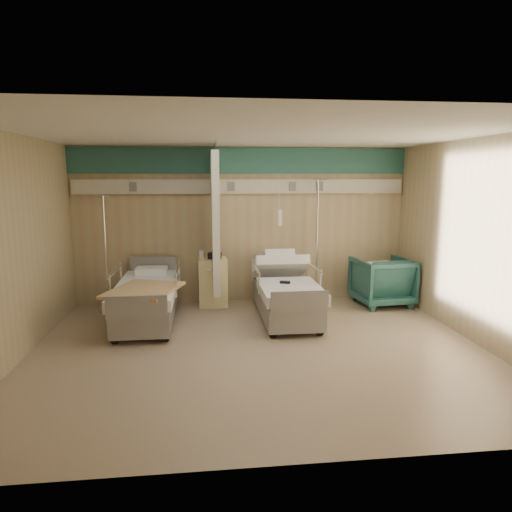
{
  "coord_description": "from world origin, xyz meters",
  "views": [
    {
      "loc": [
        -0.69,
        -5.74,
        2.27
      ],
      "look_at": [
        0.04,
        0.6,
        1.16
      ],
      "focal_mm": 32.0,
      "sensor_mm": 36.0,
      "label": 1
    }
  ],
  "objects_px": {
    "bedside_cabinet": "(213,282)",
    "iv_stand_left": "(108,287)",
    "bed_right": "(286,299)",
    "iv_stand_right": "(316,277)",
    "visitor_armchair": "(382,281)",
    "bed_left": "(147,303)"
  },
  "relations": [
    {
      "from": "bed_right",
      "to": "visitor_armchair",
      "type": "height_order",
      "value": "visitor_armchair"
    },
    {
      "from": "bedside_cabinet",
      "to": "iv_stand_right",
      "type": "distance_m",
      "value": 1.88
    },
    {
      "from": "iv_stand_left",
      "to": "iv_stand_right",
      "type": "bearing_deg",
      "value": 2.46
    },
    {
      "from": "bed_right",
      "to": "bed_left",
      "type": "height_order",
      "value": "same"
    },
    {
      "from": "bed_left",
      "to": "bedside_cabinet",
      "type": "bearing_deg",
      "value": 40.6
    },
    {
      "from": "visitor_armchair",
      "to": "bed_right",
      "type": "bearing_deg",
      "value": 12.23
    },
    {
      "from": "iv_stand_right",
      "to": "visitor_armchair",
      "type": "bearing_deg",
      "value": -16.67
    },
    {
      "from": "bed_left",
      "to": "iv_stand_right",
      "type": "height_order",
      "value": "iv_stand_right"
    },
    {
      "from": "bed_left",
      "to": "iv_stand_left",
      "type": "height_order",
      "value": "iv_stand_left"
    },
    {
      "from": "iv_stand_right",
      "to": "bedside_cabinet",
      "type": "bearing_deg",
      "value": -178.92
    },
    {
      "from": "iv_stand_left",
      "to": "bedside_cabinet",
      "type": "bearing_deg",
      "value": 3.89
    },
    {
      "from": "bedside_cabinet",
      "to": "bed_right",
      "type": "bearing_deg",
      "value": -38.05
    },
    {
      "from": "bedside_cabinet",
      "to": "iv_stand_right",
      "type": "height_order",
      "value": "iv_stand_right"
    },
    {
      "from": "bed_left",
      "to": "bedside_cabinet",
      "type": "height_order",
      "value": "bedside_cabinet"
    },
    {
      "from": "bed_left",
      "to": "visitor_armchair",
      "type": "distance_m",
      "value": 4.1
    },
    {
      "from": "iv_stand_left",
      "to": "bed_left",
      "type": "bearing_deg",
      "value": -46.08
    },
    {
      "from": "visitor_armchair",
      "to": "iv_stand_right",
      "type": "xyz_separation_m",
      "value": [
        -1.12,
        0.34,
        0.03
      ]
    },
    {
      "from": "bed_right",
      "to": "bedside_cabinet",
      "type": "bearing_deg",
      "value": 141.95
    },
    {
      "from": "bedside_cabinet",
      "to": "iv_stand_left",
      "type": "height_order",
      "value": "iv_stand_left"
    },
    {
      "from": "bed_right",
      "to": "iv_stand_right",
      "type": "distance_m",
      "value": 1.19
    },
    {
      "from": "bed_left",
      "to": "visitor_armchair",
      "type": "height_order",
      "value": "visitor_armchair"
    },
    {
      "from": "bedside_cabinet",
      "to": "iv_stand_left",
      "type": "distance_m",
      "value": 1.8
    }
  ]
}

